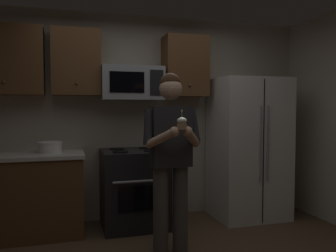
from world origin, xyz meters
The scene contains 9 objects.
wall_back centered at (0.00, 1.75, 1.30)m, with size 4.40×0.10×2.60m, color #B7AD99.
oven_range centered at (-0.15, 1.36, 0.46)m, with size 0.76×0.70×0.93m.
microwave centered at (-0.15, 1.48, 1.72)m, with size 0.74×0.41×0.40m.
refrigerator centered at (1.35, 1.32, 0.90)m, with size 0.90×0.75×1.80m.
cabinet_row_upper centered at (-0.72, 1.53, 1.95)m, with size 2.78×0.36×0.76m.
counter_left centered at (-1.45, 1.38, 0.46)m, with size 1.44×0.66×0.92m.
bowl_large_white centered at (-1.09, 1.40, 0.99)m, with size 0.27×0.27×0.12m.
person centered at (0.05, 0.50, 1.00)m, with size 0.60×0.48×1.76m.
cupcake centered at (0.05, 0.18, 1.29)m, with size 0.09×0.09×0.17m.
Camera 1 is at (-0.91, -2.69, 1.43)m, focal length 37.06 mm.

